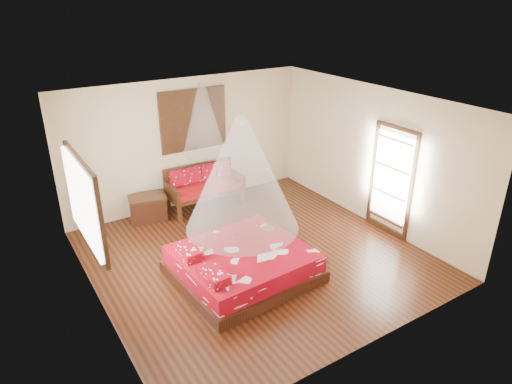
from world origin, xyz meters
TOP-DOWN VIEW (x-y plane):
  - room at (0.00, 0.00)m, footprint 5.54×5.54m
  - bed at (-0.55, -0.45)m, footprint 2.25×2.06m
  - daybed at (0.16, 2.38)m, footprint 1.65×0.73m
  - storage_chest at (-1.11, 2.45)m, footprint 0.87×0.71m
  - shutter_panel at (0.16, 2.72)m, footprint 1.52×0.06m
  - window_left at (-2.71, 0.20)m, footprint 0.10×1.74m
  - glazed_door at (2.72, -0.60)m, footprint 0.08×1.02m
  - wine_tray at (0.23, -0.06)m, footprint 0.24×0.24m
  - mosquito_net_main at (-0.53, -0.45)m, footprint 1.80×1.80m
  - mosquito_net_daybed at (0.16, 2.25)m, footprint 0.92×0.92m

SIDE VIEW (x-z plane):
  - bed at x=-0.55m, z-range -0.07..0.57m
  - storage_chest at x=-1.11m, z-range 0.00..0.53m
  - daybed at x=0.16m, z-range 0.05..0.99m
  - wine_tray at x=0.23m, z-range 0.45..0.65m
  - glazed_door at x=2.72m, z-range -0.01..2.15m
  - room at x=0.00m, z-range -0.02..2.82m
  - window_left at x=-2.71m, z-range 1.03..2.37m
  - mosquito_net_main at x=-0.53m, z-range 0.95..2.75m
  - shutter_panel at x=0.16m, z-range 1.24..2.56m
  - mosquito_net_daybed at x=0.16m, z-range 1.25..2.75m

